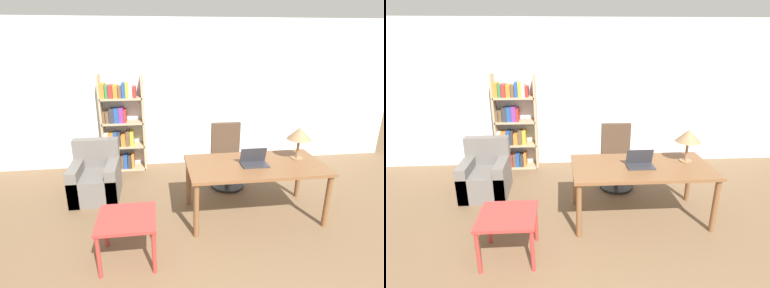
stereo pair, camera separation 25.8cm
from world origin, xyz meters
The scene contains 8 objects.
wall_back centered at (0.00, 4.53, 1.35)m, with size 8.00×0.06×2.70m.
desk centered at (0.56, 2.50, 0.68)m, with size 1.82×0.91×0.76m.
laptop centered at (0.53, 2.48, 0.81)m, with size 0.35×0.21×0.22m.
table_lamp centered at (1.20, 2.62, 1.12)m, with size 0.33×0.33×0.45m.
office_chair centered at (0.42, 3.46, 0.47)m, with size 0.55×0.55×1.04m.
side_table_blue centered at (-1.09, 1.80, 0.46)m, with size 0.63×0.58×0.54m.
armchair centered at (-1.68, 3.33, 0.28)m, with size 0.70×0.74×0.86m.
bookshelf centered at (-1.36, 4.34, 0.82)m, with size 0.77×0.28×1.77m.
Camera 2 is at (-0.50, -1.05, 2.33)m, focal length 28.00 mm.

